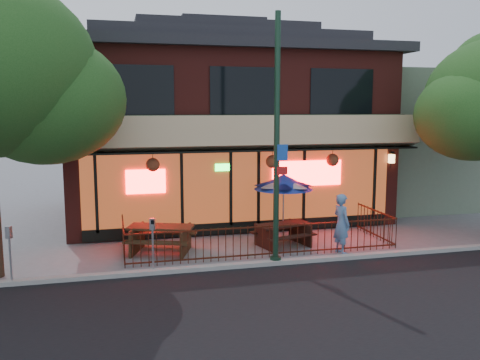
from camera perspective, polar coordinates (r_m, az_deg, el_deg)
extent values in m
plane|color=gray|center=(15.14, 3.53, -8.89)|extent=(80.00, 80.00, 0.00)
cube|color=black|center=(9.99, 14.51, -18.47)|extent=(80.00, 11.00, 0.00)
cube|color=#999993|center=(14.67, 4.13, -9.22)|extent=(80.00, 0.25, 0.12)
cube|color=maroon|center=(21.49, -2.19, 4.98)|extent=(12.00, 8.00, 6.50)
cube|color=#59230F|center=(17.76, 0.49, -0.87)|extent=(11.00, 0.06, 2.60)
cube|color=#FF0C0C|center=(18.32, 7.54, 0.76)|extent=(2.60, 0.04, 0.90)
cube|color=#FF0C0C|center=(17.10, -10.54, -0.17)|extent=(1.30, 0.04, 0.80)
cube|color=tan|center=(17.10, 0.90, 5.18)|extent=(12.20, 1.33, 1.26)
cube|color=black|center=(17.01, -11.50, 9.89)|extent=(2.40, 0.06, 1.60)
cube|color=black|center=(17.55, 0.51, 10.00)|extent=(2.40, 0.06, 1.60)
cube|color=black|center=(18.77, 11.36, 9.72)|extent=(2.40, 0.06, 1.60)
cube|color=black|center=(18.00, 0.51, -5.29)|extent=(11.00, 0.12, 0.40)
cube|color=#FFC672|center=(19.65, 16.65, 2.30)|extent=(0.18, 0.18, 0.32)
cube|color=slate|center=(25.37, 17.95, 4.51)|extent=(6.00, 7.00, 6.00)
cube|color=#3D180D|center=(15.08, 3.33, -5.22)|extent=(8.40, 0.04, 0.04)
cube|color=#3D180D|center=(15.29, 3.31, -8.25)|extent=(8.40, 0.04, 0.04)
cube|color=#3D180D|center=(15.69, -13.00, -4.89)|extent=(0.04, 2.60, 0.04)
cube|color=#3D180D|center=(17.89, 15.04, -3.37)|extent=(0.04, 2.60, 0.04)
cylinder|color=#3D180D|center=(15.19, 3.32, -6.88)|extent=(0.02, 0.02, 1.00)
cylinder|color=#163322|center=(14.13, 4.15, 4.34)|extent=(0.16, 0.16, 7.00)
cylinder|color=#163322|center=(14.75, 4.01, -8.96)|extent=(0.32, 0.32, 0.20)
cube|color=#194CB2|center=(14.05, 4.79, 3.08)|extent=(0.30, 0.02, 0.45)
cube|color=red|center=(14.10, 4.76, 1.06)|extent=(0.30, 0.02, 0.22)
cube|color=#3F2A17|center=(16.07, -11.51, -6.54)|extent=(0.54, 1.36, 0.81)
cube|color=#3F2A17|center=(15.69, -6.12, -6.77)|extent=(0.54, 1.36, 0.81)
cube|color=#3F2A17|center=(15.77, -8.88, -5.24)|extent=(2.13, 1.43, 0.07)
cube|color=#3F2A17|center=(15.28, -9.41, -6.95)|extent=(1.96, 0.95, 0.05)
cube|color=#3F2A17|center=(16.41, -8.33, -5.88)|extent=(1.96, 0.95, 0.05)
cube|color=black|center=(16.13, 2.82, -6.50)|extent=(0.37, 1.23, 0.71)
cube|color=black|center=(16.85, 6.77, -5.91)|extent=(0.37, 1.23, 0.71)
cube|color=black|center=(16.40, 4.86, -5.00)|extent=(1.86, 1.14, 0.06)
cube|color=black|center=(16.04, 5.89, -6.37)|extent=(1.75, 0.70, 0.05)
cube|color=black|center=(16.90, 3.85, -5.60)|extent=(1.75, 0.70, 0.05)
cylinder|color=gray|center=(17.39, 4.88, -3.12)|extent=(0.05, 0.05, 2.09)
cone|color=navy|center=(17.23, 4.92, -0.18)|extent=(2.00, 2.00, 0.52)
sphere|color=gray|center=(17.20, 4.93, 0.76)|extent=(0.10, 0.09, 0.09)
imported|color=#5780AF|center=(15.80, 11.32, -4.84)|extent=(0.56, 0.75, 1.85)
cylinder|color=gray|center=(13.96, -9.74, -7.87)|extent=(0.06, 0.06, 1.22)
cube|color=gray|center=(13.78, -9.82, -4.91)|extent=(0.16, 0.15, 0.31)
cube|color=black|center=(13.71, -9.81, -4.69)|extent=(0.08, 0.04, 0.11)
cylinder|color=#9DA0A6|center=(14.10, -24.36, -8.32)|extent=(0.06, 0.06, 1.23)
cube|color=#9DA0A6|center=(13.92, -24.54, -5.36)|extent=(0.17, 0.16, 0.31)
cube|color=black|center=(13.85, -24.60, -5.15)|extent=(0.08, 0.04, 0.11)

